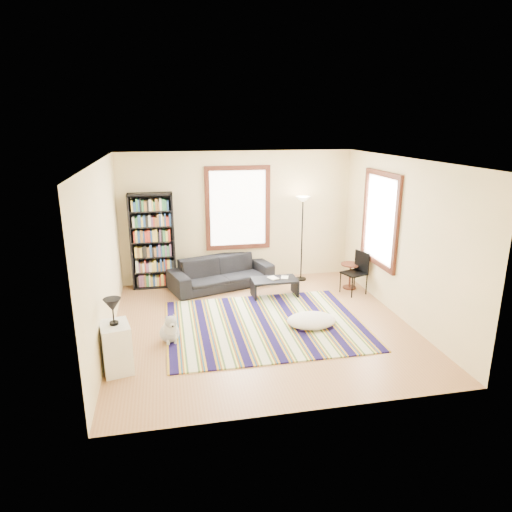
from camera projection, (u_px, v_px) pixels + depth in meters
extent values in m
cube|color=#AA7A4D|center=(262.00, 328.00, 7.89)|extent=(5.00, 5.00, 0.10)
cube|color=white|center=(262.00, 157.00, 7.07)|extent=(5.00, 5.00, 0.10)
cube|color=beige|center=(237.00, 217.00, 9.88)|extent=(5.00, 0.10, 2.80)
cube|color=beige|center=(310.00, 306.00, 5.08)|extent=(5.00, 0.10, 2.80)
cube|color=beige|center=(100.00, 256.00, 7.00)|extent=(0.10, 5.00, 2.80)
cube|color=beige|center=(404.00, 239.00, 7.96)|extent=(0.10, 5.00, 2.80)
cube|color=white|center=(238.00, 208.00, 9.75)|extent=(1.20, 0.06, 1.60)
cube|color=white|center=(380.00, 219.00, 8.65)|extent=(0.06, 1.20, 1.60)
cube|color=#120B3A|center=(265.00, 325.00, 7.87)|extent=(3.35, 2.68, 0.02)
imported|color=black|center=(221.00, 273.00, 9.63)|extent=(1.44, 2.30, 0.63)
cube|color=black|center=(153.00, 241.00, 9.43)|extent=(0.90, 0.30, 2.00)
cube|color=black|center=(274.00, 287.00, 9.15)|extent=(1.02, 0.79, 0.36)
imported|color=beige|center=(270.00, 279.00, 9.08)|extent=(0.26, 0.22, 0.02)
imported|color=beige|center=(281.00, 277.00, 9.18)|extent=(0.20, 0.23, 0.01)
ellipsoid|color=silver|center=(311.00, 320.00, 7.80)|extent=(1.02, 0.89, 0.21)
cylinder|color=#491D12|center=(350.00, 276.00, 9.56)|extent=(0.53, 0.53, 0.54)
cube|color=black|center=(354.00, 273.00, 9.22)|extent=(0.52, 0.51, 0.86)
cube|color=white|center=(116.00, 347.00, 6.35)|extent=(0.48, 0.57, 0.70)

